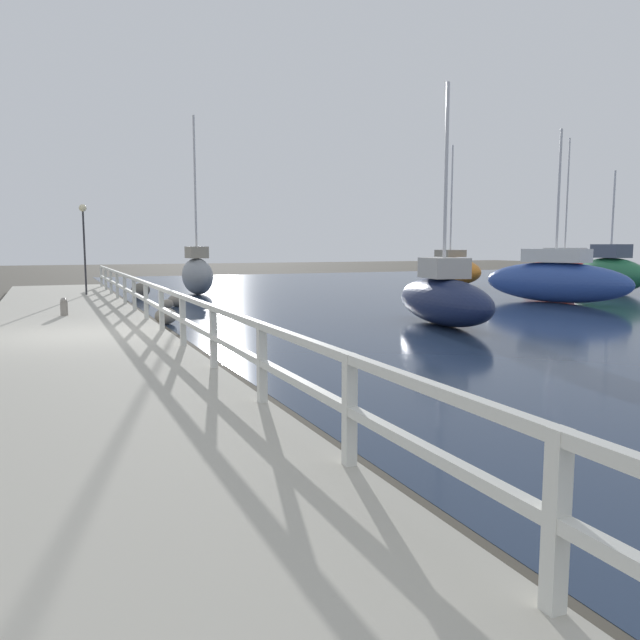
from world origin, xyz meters
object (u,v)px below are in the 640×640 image
at_px(dock_lamp, 84,227).
at_px(sailboat_blue, 555,280).
at_px(sailboat_green, 610,272).
at_px(sailboat_navy, 443,299).
at_px(sailboat_gray, 197,274).
at_px(sailboat_orange, 450,270).
at_px(sailboat_red, 564,269).
at_px(mooring_bollard, 64,307).

distance_m(dock_lamp, sailboat_blue, 17.61).
bearing_deg(sailboat_green, sailboat_navy, -149.96).
height_order(dock_lamp, sailboat_gray, sailboat_gray).
bearing_deg(sailboat_orange, sailboat_blue, -97.99).
height_order(sailboat_green, sailboat_blue, sailboat_blue).
xyz_separation_m(sailboat_blue, sailboat_red, (9.32, 8.91, -0.03)).
xyz_separation_m(sailboat_orange, sailboat_gray, (-13.89, -1.29, 0.08)).
bearing_deg(sailboat_orange, sailboat_red, -5.51).
bearing_deg(sailboat_navy, sailboat_gray, 114.64).
distance_m(sailboat_navy, sailboat_gray, 13.42).
bearing_deg(dock_lamp, sailboat_orange, 8.20).
distance_m(sailboat_green, sailboat_blue, 6.76).
bearing_deg(sailboat_orange, sailboat_green, -58.75).
height_order(dock_lamp, sailboat_orange, sailboat_orange).
bearing_deg(sailboat_red, sailboat_blue, -158.09).
xyz_separation_m(dock_lamp, sailboat_green, (21.81, -4.73, -1.88)).
bearing_deg(dock_lamp, sailboat_blue, -26.01).
xyz_separation_m(mooring_bollard, sailboat_blue, (16.70, -0.31, 0.36)).
xyz_separation_m(sailboat_blue, sailboat_gray, (-11.19, 9.05, 0.05)).
bearing_deg(sailboat_orange, dock_lamp, -165.13).
distance_m(dock_lamp, sailboat_navy, 14.28).
height_order(sailboat_green, sailboat_gray, sailboat_gray).
bearing_deg(sailboat_green, sailboat_orange, 118.10).
relative_size(mooring_bollard, sailboat_blue, 0.08).
bearing_deg(mooring_bollard, dock_lamp, 82.53).
distance_m(sailboat_gray, sailboat_red, 20.51).
height_order(mooring_bollard, sailboat_gray, sailboat_gray).
relative_size(sailboat_navy, sailboat_orange, 0.84).
distance_m(sailboat_navy, sailboat_blue, 8.53).
distance_m(sailboat_navy, sailboat_orange, 17.55).
bearing_deg(sailboat_blue, sailboat_orange, 59.38).
bearing_deg(sailboat_green, dock_lamp, 171.28).
relative_size(sailboat_green, sailboat_red, 0.68).
relative_size(dock_lamp, sailboat_blue, 0.54).
bearing_deg(sailboat_gray, sailboat_blue, -40.76).
xyz_separation_m(sailboat_green, sailboat_gray, (-17.27, 6.10, -0.00)).
bearing_deg(sailboat_orange, sailboat_navy, -119.25).
distance_m(mooring_bollard, sailboat_green, 22.94).
bearing_deg(mooring_bollard, sailboat_green, 6.60).
height_order(sailboat_blue, sailboat_orange, sailboat_orange).
height_order(sailboat_blue, sailboat_red, sailboat_red).
bearing_deg(dock_lamp, mooring_bollard, -97.47).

